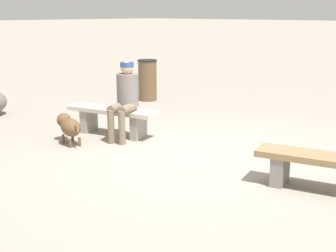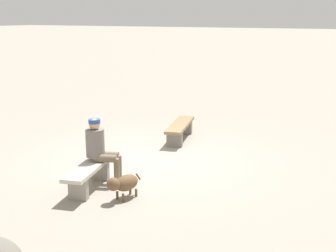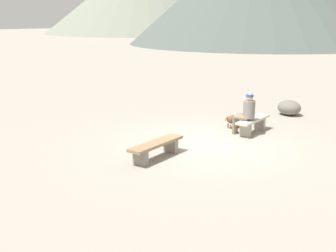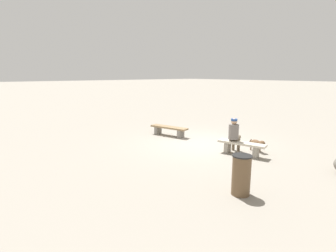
{
  "view_description": "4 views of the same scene",
  "coord_description": "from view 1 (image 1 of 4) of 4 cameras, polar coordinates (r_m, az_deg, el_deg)",
  "views": [
    {
      "loc": [
        -3.82,
        4.93,
        2.06
      ],
      "look_at": [
        0.41,
        0.26,
        0.48
      ],
      "focal_mm": 48.58,
      "sensor_mm": 36.0,
      "label": 1
    },
    {
      "loc": [
        8.37,
        4.96,
        3.17
      ],
      "look_at": [
        -0.85,
        0.13,
        0.62
      ],
      "focal_mm": 48.62,
      "sensor_mm": 36.0,
      "label": 2
    },
    {
      "loc": [
        -8.73,
        -8.61,
        3.6
      ],
      "look_at": [
        -0.64,
        0.97,
        0.45
      ],
      "focal_mm": 47.68,
      "sensor_mm": 36.0,
      "label": 3
    },
    {
      "loc": [
        7.06,
        -7.76,
        2.81
      ],
      "look_at": [
        -1.42,
        -0.55,
        0.6
      ],
      "focal_mm": 28.05,
      "sensor_mm": 36.0,
      "label": 4
    }
  ],
  "objects": [
    {
      "name": "bench_right",
      "position": [
        7.82,
        -6.95,
        1.21
      ],
      "size": [
        1.69,
        0.79,
        0.47
      ],
      "rotation": [
        0.0,
        0.0,
        0.25
      ],
      "color": "gray",
      "rests_on": "ground"
    },
    {
      "name": "seated_person",
      "position": [
        7.49,
        -5.38,
        3.95
      ],
      "size": [
        0.49,
        0.67,
        1.28
      ],
      "rotation": [
        0.0,
        0.0,
        0.36
      ],
      "color": "slate",
      "rests_on": "ground"
    },
    {
      "name": "bench_left",
      "position": [
        5.63,
        20.31,
        -4.95
      ],
      "size": [
        1.89,
        0.85,
        0.44
      ],
      "rotation": [
        0.0,
        0.0,
        0.25
      ],
      "color": "gray",
      "rests_on": "ground"
    },
    {
      "name": "dog",
      "position": [
        7.42,
        -12.31,
        0.02
      ],
      "size": [
        0.74,
        0.4,
        0.46
      ],
      "rotation": [
        0.0,
        0.0,
        6.01
      ],
      "color": "brown",
      "rests_on": "ground"
    },
    {
      "name": "ground",
      "position": [
        6.58,
        4.22,
        -4.45
      ],
      "size": [
        210.0,
        210.0,
        0.06
      ],
      "primitive_type": "cube",
      "color": "gray"
    },
    {
      "name": "trash_bin",
      "position": [
        10.85,
        -2.59,
        5.77
      ],
      "size": [
        0.46,
        0.46,
        0.97
      ],
      "color": "brown",
      "rests_on": "ground"
    }
  ]
}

